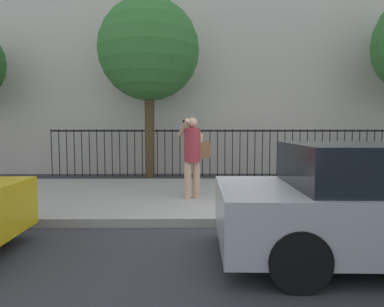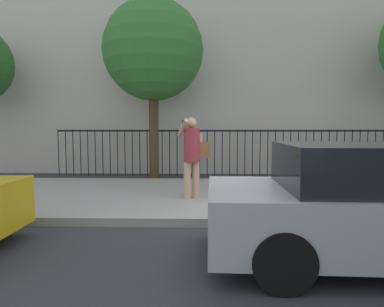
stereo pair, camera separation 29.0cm
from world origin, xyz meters
TOP-DOWN VIEW (x-y plane):
  - ground_plane at (0.00, 0.00)m, footprint 60.00×60.00m
  - sidewalk at (0.00, 2.20)m, footprint 28.00×4.40m
  - building_facade at (0.00, 8.50)m, footprint 28.00×4.00m
  - iron_fence at (0.00, 5.90)m, footprint 12.03×0.04m
  - pedestrian_on_phone at (-1.28, 1.62)m, footprint 0.72×0.55m
  - street_tree_mid at (-2.59, 5.10)m, footprint 3.11×3.11m

SIDE VIEW (x-z plane):
  - ground_plane at x=0.00m, z-range 0.00..0.00m
  - sidewalk at x=0.00m, z-range 0.00..0.15m
  - iron_fence at x=0.00m, z-range 0.22..1.82m
  - pedestrian_on_phone at x=-1.28m, z-range 0.29..2.01m
  - street_tree_mid at x=-2.59m, z-range 1.22..6.83m
  - building_facade at x=0.00m, z-range 0.00..10.57m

